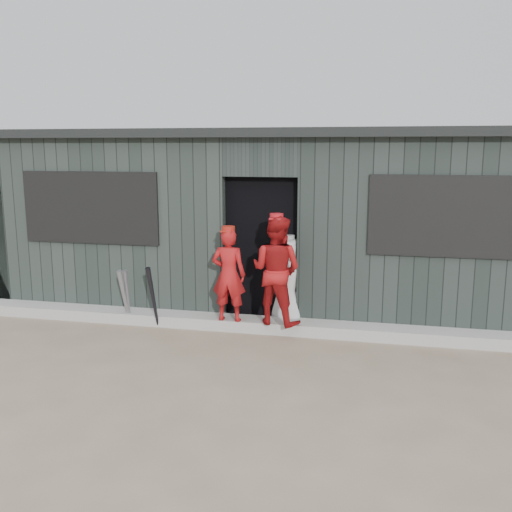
% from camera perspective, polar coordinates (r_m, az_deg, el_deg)
% --- Properties ---
extents(ground, '(80.00, 80.00, 0.00)m').
position_cam_1_polar(ground, '(5.95, -3.84, -12.74)').
color(ground, '#766351').
rests_on(ground, ground).
extents(curb, '(8.00, 0.36, 0.15)m').
position_cam_1_polar(curb, '(7.58, 0.03, -6.86)').
color(curb, '#999894').
rests_on(curb, ground).
extents(bat_left, '(0.07, 0.30, 0.79)m').
position_cam_1_polar(bat_left, '(7.88, -13.03, -4.03)').
color(bat_left, gray).
rests_on(bat_left, ground).
extents(bat_mid, '(0.09, 0.22, 0.77)m').
position_cam_1_polar(bat_mid, '(7.91, -12.74, -4.02)').
color(bat_mid, gray).
rests_on(bat_mid, ground).
extents(bat_right, '(0.11, 0.28, 0.86)m').
position_cam_1_polar(bat_right, '(7.63, -10.26, -4.13)').
color(bat_right, black).
rests_on(bat_right, ground).
extents(player_red_left, '(0.45, 0.30, 1.22)m').
position_cam_1_polar(player_red_left, '(7.36, -2.75, -1.90)').
color(player_red_left, '#A31416').
rests_on(player_red_left, curb).
extents(player_red_right, '(0.80, 0.70, 1.39)m').
position_cam_1_polar(player_red_right, '(7.22, 2.03, -1.42)').
color(player_red_right, maroon).
rests_on(player_red_right, curb).
extents(player_grey_back, '(0.67, 0.53, 1.21)m').
position_cam_1_polar(player_grey_back, '(7.64, 3.22, -2.58)').
color(player_grey_back, '#B9B9B9').
rests_on(player_grey_back, ground).
extents(dugout, '(8.30, 3.30, 2.62)m').
position_cam_1_polar(dugout, '(8.94, 2.36, 3.82)').
color(dugout, black).
rests_on(dugout, ground).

